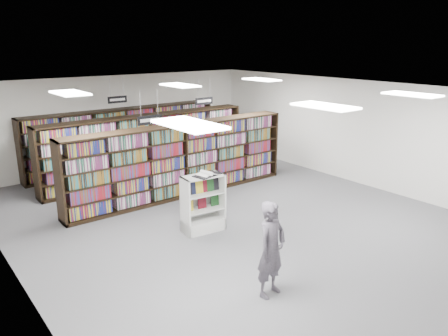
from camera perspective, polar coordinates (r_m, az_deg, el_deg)
floor at (r=11.28m, az=0.15°, el=-6.24°), size 12.00×12.00×0.00m
ceiling at (r=10.48m, az=0.16°, el=10.14°), size 10.00×12.00×0.10m
wall_back at (r=15.83m, az=-13.39°, el=5.93°), size 10.00×0.10×3.20m
wall_left at (r=8.77m, az=-26.62°, el=-3.58°), size 0.10×12.00×3.20m
wall_right at (r=14.32m, az=16.19°, el=4.67°), size 0.10×12.00×3.20m
bookshelf_row_near at (r=12.50m, az=-5.50°, el=1.02°), size 7.00×0.60×2.10m
bookshelf_row_mid at (r=14.18m, az=-9.85°, el=2.69°), size 7.00×0.60×2.10m
bookshelf_row_far at (r=15.67m, az=-12.80°, el=3.81°), size 7.00×0.60×2.10m
aisle_sign_left at (r=10.60m, az=-9.67°, el=6.32°), size 0.65×0.02×0.80m
aisle_sign_right at (r=13.84m, az=-2.61°, el=8.82°), size 0.65×0.02×0.80m
aisle_sign_center at (r=14.59m, az=-13.76°, el=8.76°), size 0.65×0.02×0.80m
troffer_front_left at (r=6.34m, az=-4.58°, el=5.70°), size 0.60×1.20×0.04m
troffer_front_center at (r=8.35m, az=13.05°, el=7.87°), size 0.60×1.20×0.04m
troffer_front_right at (r=10.82m, az=23.34°, el=8.81°), size 0.60×1.20×0.04m
troffer_back_left at (r=10.84m, az=-19.48°, el=9.21°), size 0.60×1.20×0.04m
troffer_back_center at (r=12.12m, az=-5.77°, el=10.69°), size 0.60×1.20×0.04m
troffer_back_right at (r=13.94m, az=4.93°, el=11.43°), size 0.60×1.20×0.04m
endcap_display at (r=10.31m, az=-2.82°, el=-5.68°), size 1.02×0.59×1.36m
open_book at (r=9.98m, az=-2.24°, el=-0.78°), size 0.71×0.51×0.13m
shopper at (r=7.69m, az=6.21°, el=-10.50°), size 0.70×0.53×1.74m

